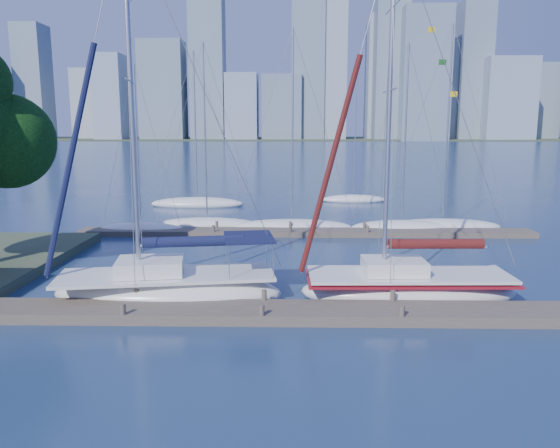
{
  "coord_description": "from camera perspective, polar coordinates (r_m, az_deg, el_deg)",
  "views": [
    {
      "loc": [
        1.03,
        -19.54,
        7.04
      ],
      "look_at": [
        0.55,
        4.0,
        2.87
      ],
      "focal_mm": 35.0,
      "sensor_mm": 36.0,
      "label": 1
    }
  ],
  "objects": [
    {
      "name": "bg_boat_1",
      "position": [
        39.45,
        -7.61,
        0.04
      ],
      "size": [
        7.61,
        4.34,
        13.1
      ],
      "rotation": [
        0.0,
        0.0,
        0.34
      ],
      "color": "white",
      "rests_on": "ground"
    },
    {
      "name": "bg_boat_2",
      "position": [
        37.99,
        1.28,
        -0.23
      ],
      "size": [
        8.35,
        2.23,
        13.84
      ],
      "rotation": [
        0.0,
        0.0,
        -0.0
      ],
      "color": "white",
      "rests_on": "ground"
    },
    {
      "name": "bg_boat_7",
      "position": [
        53.09,
        7.72,
        2.61
      ],
      "size": [
        6.42,
        3.7,
        12.77
      ],
      "rotation": [
        0.0,
        0.0,
        -0.3
      ],
      "color": "white",
      "rests_on": "ground"
    },
    {
      "name": "bg_boat_6",
      "position": [
        49.96,
        -8.63,
        2.16
      ],
      "size": [
        8.51,
        2.88,
        13.98
      ],
      "rotation": [
        0.0,
        0.0,
        0.05
      ],
      "color": "white",
      "rests_on": "ground"
    },
    {
      "name": "sailboat_maroon",
      "position": [
        23.39,
        13.26,
        -4.79
      ],
      "size": [
        9.04,
        3.17,
        15.18
      ],
      "rotation": [
        0.0,
        0.0,
        0.03
      ],
      "color": "white",
      "rests_on": "ground"
    },
    {
      "name": "far_dock",
      "position": [
        36.21,
        2.67,
        -0.88
      ],
      "size": [
        30.0,
        1.8,
        0.36
      ],
      "primitive_type": "cube",
      "color": "#4B4237",
      "rests_on": "ground"
    },
    {
      "name": "skyline",
      "position": [
        311.73,
        5.39,
        15.06
      ],
      "size": [
        502.97,
        51.31,
        99.12
      ],
      "color": "#8291A8",
      "rests_on": "ground"
    },
    {
      "name": "far_shore",
      "position": [
        339.61,
        1.0,
        8.86
      ],
      "size": [
        800.0,
        100.0,
        1.5
      ],
      "primitive_type": "cube",
      "color": "#38472D",
      "rests_on": "ground"
    },
    {
      "name": "bg_boat_4",
      "position": [
        39.74,
        16.62,
        -0.18
      ],
      "size": [
        8.42,
        4.95,
        14.15
      ],
      "rotation": [
        0.0,
        0.0,
        -0.36
      ],
      "color": "white",
      "rests_on": "ground"
    },
    {
      "name": "sailboat_navy",
      "position": [
        23.01,
        -11.75,
        -4.95
      ],
      "size": [
        9.82,
        4.53,
        15.74
      ],
      "rotation": [
        0.0,
        0.0,
        0.16
      ],
      "color": "white",
      "rests_on": "ground"
    },
    {
      "name": "bg_boat_3",
      "position": [
        38.49,
        12.6,
        -0.33
      ],
      "size": [
        7.29,
        3.49,
        12.8
      ],
      "rotation": [
        0.0,
        0.0,
        0.19
      ],
      "color": "white",
      "rests_on": "ground"
    },
    {
      "name": "near_dock",
      "position": [
        20.73,
        -1.78,
        -9.22
      ],
      "size": [
        26.0,
        2.0,
        0.4
      ],
      "primitive_type": "cube",
      "color": "#4B4237",
      "rests_on": "ground"
    },
    {
      "name": "bg_boat_0",
      "position": [
        38.21,
        -14.3,
        -0.52
      ],
      "size": [
        6.32,
        3.83,
        11.44
      ],
      "rotation": [
        0.0,
        0.0,
        -0.33
      ],
      "color": "white",
      "rests_on": "ground"
    },
    {
      "name": "ground",
      "position": [
        20.79,
        -1.78,
        -9.74
      ],
      "size": [
        700.0,
        700.0,
        0.0
      ],
      "primitive_type": "plane",
      "color": "navy",
      "rests_on": "ground"
    }
  ]
}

